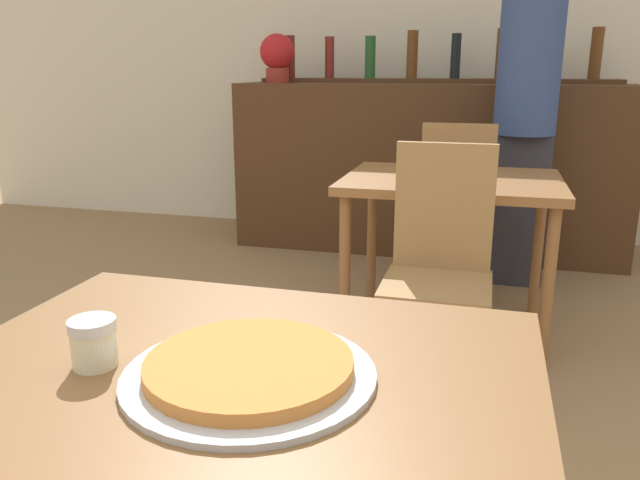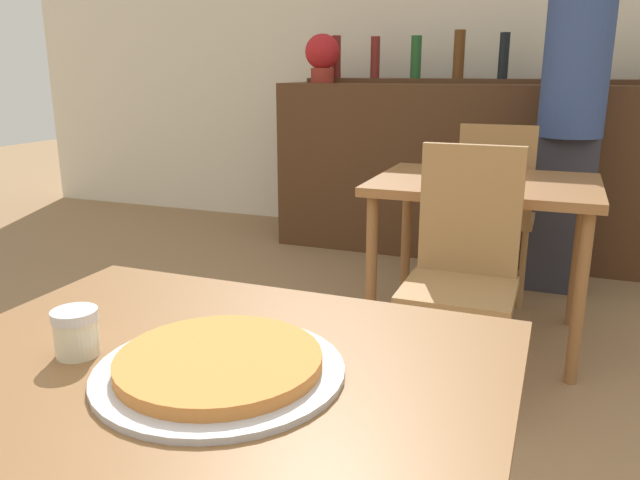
% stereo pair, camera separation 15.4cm
% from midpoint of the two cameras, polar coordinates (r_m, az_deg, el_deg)
% --- Properties ---
extents(wall_back, '(8.00, 0.05, 2.80)m').
position_cam_midpoint_polar(wall_back, '(4.80, 9.89, 17.22)').
color(wall_back, silver).
rests_on(wall_back, ground_plane).
extents(dining_table_near, '(1.07, 0.90, 0.72)m').
position_cam_midpoint_polar(dining_table_near, '(1.14, -12.72, -15.64)').
color(dining_table_near, brown).
rests_on(dining_table_near, ground_plane).
extents(dining_table_far, '(0.97, 0.76, 0.75)m').
position_cam_midpoint_polar(dining_table_far, '(2.91, 10.43, 3.83)').
color(dining_table_far, brown).
rests_on(dining_table_far, ground_plane).
extents(bar_counter, '(2.60, 0.56, 1.13)m').
position_cam_midpoint_polar(bar_counter, '(4.34, 8.72, 6.45)').
color(bar_counter, '#4C2D19').
rests_on(bar_counter, ground_plane).
extents(bar_back_shelf, '(2.39, 0.24, 0.35)m').
position_cam_midpoint_polar(bar_back_shelf, '(4.43, 9.58, 14.99)').
color(bar_back_shelf, '#4C2D19').
rests_on(bar_back_shelf, bar_counter).
extents(chair_far_side_front, '(0.40, 0.40, 0.96)m').
position_cam_midpoint_polar(chair_far_side_front, '(2.41, 9.12, -1.39)').
color(chair_far_side_front, olive).
rests_on(chair_far_side_front, ground_plane).
extents(chair_far_side_back, '(0.40, 0.40, 0.96)m').
position_cam_midpoint_polar(chair_far_side_back, '(3.46, 11.15, 3.66)').
color(chair_far_side_back, olive).
rests_on(chair_far_side_back, ground_plane).
extents(pizza_tray, '(0.43, 0.43, 0.04)m').
position_cam_midpoint_polar(pizza_tray, '(1.09, -10.57, -11.62)').
color(pizza_tray, '#B7B7BC').
rests_on(pizza_tray, dining_table_near).
extents(cheese_shaker, '(0.08, 0.08, 0.09)m').
position_cam_midpoint_polar(cheese_shaker, '(1.20, -23.53, -8.65)').
color(cheese_shaker, beige).
rests_on(cheese_shaker, dining_table_near).
extents(person_standing, '(0.34, 0.34, 1.83)m').
position_cam_midpoint_polar(person_standing, '(3.69, 17.14, 11.16)').
color(person_standing, '#2D2D38').
rests_on(person_standing, ground_plane).
extents(potted_plant, '(0.24, 0.24, 0.33)m').
position_cam_midpoint_polar(potted_plant, '(4.49, -4.95, 16.47)').
color(potted_plant, maroon).
rests_on(potted_plant, bar_counter).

